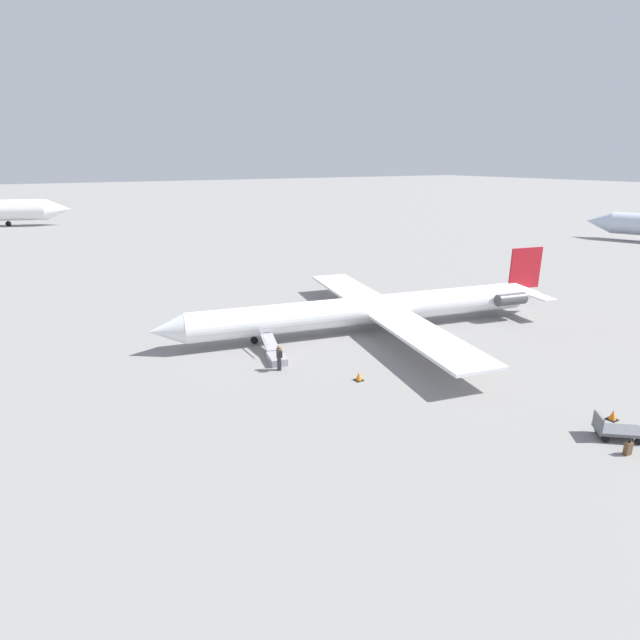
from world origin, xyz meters
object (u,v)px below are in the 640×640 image
(airplane_main, at_px, (378,309))
(suitcase, at_px, (628,448))
(luggage_cart, at_px, (617,430))
(passenger, at_px, (279,356))
(boarding_stairs, at_px, (275,355))

(airplane_main, distance_m, suitcase, 20.54)
(airplane_main, bearing_deg, luggage_cart, 102.16)
(airplane_main, distance_m, passenger, 11.01)
(passenger, height_order, luggage_cart, passenger)
(airplane_main, height_order, passenger, airplane_main)
(boarding_stairs, relative_size, suitcase, 4.70)
(boarding_stairs, distance_m, suitcase, 20.89)
(boarding_stairs, relative_size, passenger, 2.37)
(passenger, height_order, suitcase, passenger)
(airplane_main, xyz_separation_m, boarding_stairs, (9.93, 1.72, -1.39))
(passenger, bearing_deg, airplane_main, -60.44)
(airplane_main, height_order, suitcase, airplane_main)
(luggage_cart, bearing_deg, suitcase, 87.47)
(luggage_cart, bearing_deg, passenger, -18.10)
(luggage_cart, xyz_separation_m, suitcase, (0.95, 1.11, -0.13))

